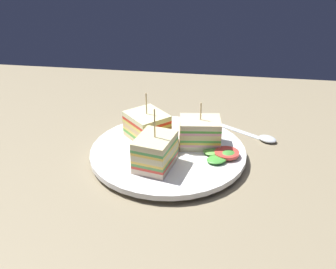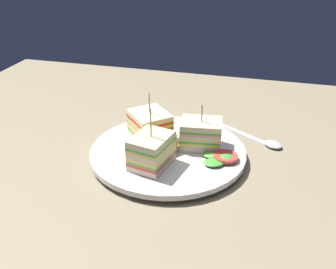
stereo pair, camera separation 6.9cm
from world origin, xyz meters
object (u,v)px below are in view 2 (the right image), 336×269
at_px(chip_pile, 165,141).
at_px(sandwich_wedge_2, 150,125).
at_px(spoon, 264,141).
at_px(plate, 168,153).
at_px(sandwich_wedge_0, 152,151).
at_px(sandwich_wedge_1, 201,134).

bearing_deg(chip_pile, sandwich_wedge_2, 136.03).
bearing_deg(sandwich_wedge_2, spoon, 62.24).
bearing_deg(plate, sandwich_wedge_0, -102.14).
bearing_deg(sandwich_wedge_2, sandwich_wedge_1, 37.96).
bearing_deg(chip_pile, spoon, 30.71).
height_order(plate, spoon, plate).
xyz_separation_m(sandwich_wedge_0, chip_pile, (0.01, 0.06, -0.01)).
distance_m(sandwich_wedge_0, spoon, 0.24).
relative_size(sandwich_wedge_1, chip_pile, 1.16).
bearing_deg(sandwich_wedge_1, sandwich_wedge_0, 43.99).
relative_size(sandwich_wedge_1, spoon, 0.61).
bearing_deg(sandwich_wedge_0, chip_pile, 4.35).
distance_m(sandwich_wedge_0, sandwich_wedge_2, 0.10).
distance_m(sandwich_wedge_0, chip_pile, 0.06).
xyz_separation_m(sandwich_wedge_0, sandwich_wedge_2, (-0.03, 0.10, -0.00)).
bearing_deg(chip_pile, plate, 11.57).
xyz_separation_m(sandwich_wedge_2, spoon, (0.21, 0.06, -0.04)).
height_order(sandwich_wedge_0, sandwich_wedge_2, sandwich_wedge_0).
bearing_deg(sandwich_wedge_0, sandwich_wedge_1, -26.71).
height_order(sandwich_wedge_1, chip_pile, sandwich_wedge_1).
relative_size(plate, spoon, 2.03).
height_order(plate, sandwich_wedge_2, sandwich_wedge_2).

